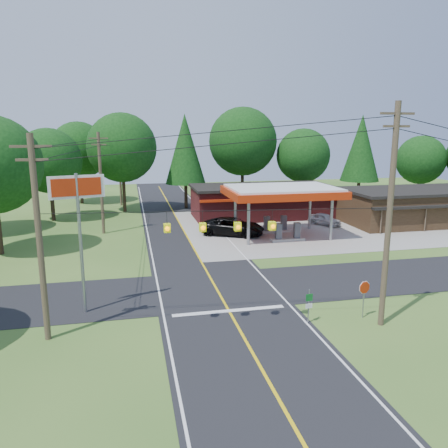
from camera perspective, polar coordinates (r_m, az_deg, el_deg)
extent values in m
plane|color=#366122|center=(28.65, -0.96, -8.54)|extent=(120.00, 120.00, 0.00)
cube|color=black|center=(28.65, -0.96, -8.52)|extent=(8.00, 120.00, 0.02)
cube|color=black|center=(28.65, -0.96, -8.51)|extent=(70.00, 7.00, 0.02)
cube|color=yellow|center=(28.65, -0.96, -8.49)|extent=(0.15, 110.00, 0.00)
cylinder|color=gray|center=(39.03, 3.22, 0.24)|extent=(0.28, 0.28, 4.20)
cylinder|color=gray|center=(43.78, 1.49, 1.55)|extent=(0.28, 0.28, 4.20)
cylinder|color=gray|center=(41.84, 13.85, 0.70)|extent=(0.28, 0.28, 4.20)
cylinder|color=gray|center=(46.30, 11.16, 1.90)|extent=(0.28, 0.28, 4.20)
cube|color=#B12609|center=(42.19, 7.61, 4.14)|extent=(10.60, 7.40, 0.70)
cube|color=white|center=(42.14, 7.63, 4.68)|extent=(10.00, 7.00, 0.25)
cube|color=#9E9B93|center=(41.33, 8.29, -2.01)|extent=(3.20, 0.90, 0.22)
cube|color=#3F3F44|center=(40.84, 7.14, -0.96)|extent=(0.55, 0.45, 1.50)
cube|color=#3F3F44|center=(41.46, 9.49, -0.84)|extent=(0.55, 0.45, 1.50)
cube|color=#9E9B93|center=(44.62, 6.69, -0.91)|extent=(3.20, 0.90, 0.22)
cube|color=#3F3F44|center=(44.17, 5.61, 0.06)|extent=(0.55, 0.45, 1.50)
cube|color=#3F3F44|center=(44.74, 7.80, 0.17)|extent=(0.55, 0.45, 1.50)
cube|color=#55181A|center=(52.27, 4.88, 2.84)|extent=(16.00, 7.00, 3.50)
cube|color=black|center=(52.01, 4.92, 4.90)|extent=(16.40, 7.40, 0.30)
cube|color=#B12609|center=(48.74, 6.14, 3.27)|extent=(16.00, 0.50, 0.25)
cube|color=#302013|center=(54.43, 25.61, 2.06)|extent=(20.00, 8.00, 3.50)
cube|color=black|center=(54.17, 25.80, 4.04)|extent=(20.40, 8.40, 0.30)
cylinder|color=#473828|center=(23.52, 20.75, 0.66)|extent=(0.30, 0.30, 11.50)
cube|color=#473828|center=(23.13, 21.72, 13.27)|extent=(1.80, 0.12, 0.12)
cube|color=#473828|center=(23.12, 21.60, 11.79)|extent=(1.40, 0.12, 0.12)
cylinder|color=#473828|center=(22.33, -22.96, -2.06)|extent=(0.30, 0.30, 10.00)
cube|color=#473828|center=(21.76, -23.92, 9.26)|extent=(1.80, 0.12, 0.12)
cube|color=#473828|center=(21.79, -23.78, 7.69)|extent=(1.40, 0.12, 0.12)
cylinder|color=#473828|center=(44.70, -15.77, 5.08)|extent=(0.30, 0.30, 10.00)
cube|color=#473828|center=(44.41, -16.09, 10.71)|extent=(1.80, 0.12, 0.12)
cube|color=#473828|center=(44.43, -16.05, 9.94)|extent=(1.40, 0.12, 0.12)
cylinder|color=#473828|center=(61.56, -13.45, 6.76)|extent=(0.30, 0.30, 9.50)
cube|color=#F0FE0D|center=(21.18, -7.44, -0.52)|extent=(0.32, 0.32, 0.42)
cube|color=#F0FE0D|center=(21.19, -2.81, -0.43)|extent=(0.32, 0.32, 0.42)
cube|color=#F0FE0D|center=(21.33, 1.79, -0.34)|extent=(0.32, 0.32, 0.42)
cube|color=#F0FE0D|center=(21.61, 6.29, -0.24)|extent=(0.32, 0.32, 0.42)
cylinder|color=#332316|center=(53.67, -21.50, 2.53)|extent=(0.44, 0.44, 3.96)
sphere|color=black|center=(53.15, -21.90, 7.68)|extent=(7.26, 7.26, 7.26)
cylinder|color=#332316|center=(56.85, -12.91, 3.92)|extent=(0.44, 0.44, 4.68)
sphere|color=black|center=(56.36, -13.19, 9.69)|extent=(8.58, 8.58, 8.58)
cylinder|color=#332316|center=(58.31, -5.00, 4.20)|extent=(0.44, 0.44, 4.32)
cone|color=black|center=(57.81, -5.10, 9.74)|extent=(5.28, 5.28, 9.00)
cylinder|color=#332316|center=(60.74, 2.41, 4.89)|extent=(0.44, 0.44, 5.04)
sphere|color=black|center=(60.28, 2.46, 10.71)|extent=(9.24, 9.24, 9.24)
cylinder|color=#332316|center=(61.44, 10.14, 4.29)|extent=(0.44, 0.44, 3.96)
sphere|color=black|center=(61.00, 10.30, 8.80)|extent=(7.26, 7.26, 7.26)
cylinder|color=#332316|center=(64.00, 17.15, 4.41)|extent=(0.44, 0.44, 4.32)
cone|color=black|center=(63.55, 17.46, 9.45)|extent=(5.28, 5.28, 9.00)
cylinder|color=#332316|center=(66.69, 23.99, 3.88)|extent=(0.44, 0.44, 3.60)
sphere|color=black|center=(66.29, 24.32, 7.64)|extent=(6.60, 6.60, 6.60)
cylinder|color=#332316|center=(65.16, -18.15, 4.47)|extent=(0.44, 0.44, 4.32)
sphere|color=black|center=(64.73, -18.45, 9.10)|extent=(7.92, 7.92, 7.92)
imported|color=black|center=(42.95, 1.15, -0.35)|extent=(8.34, 8.34, 1.72)
imported|color=silver|center=(48.89, 12.99, 0.60)|extent=(5.04, 5.04, 1.27)
cylinder|color=gray|center=(25.24, -18.20, -2.64)|extent=(0.18, 0.18, 7.87)
cube|color=white|center=(24.65, -18.69, 4.61)|extent=(2.84, 0.85, 1.24)
cube|color=#B12609|center=(24.60, -18.70, 4.60)|extent=(2.50, 0.74, 0.95)
cylinder|color=gray|center=(25.36, 17.76, -9.44)|extent=(0.07, 0.07, 2.06)
cylinder|color=gray|center=(24.02, 11.00, -10.51)|extent=(0.06, 0.06, 1.90)
cube|color=#0C591E|center=(23.80, 11.08, -9.40)|extent=(0.39, 0.07, 0.39)
cube|color=white|center=(23.97, 11.04, -10.46)|extent=(0.39, 0.07, 0.26)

